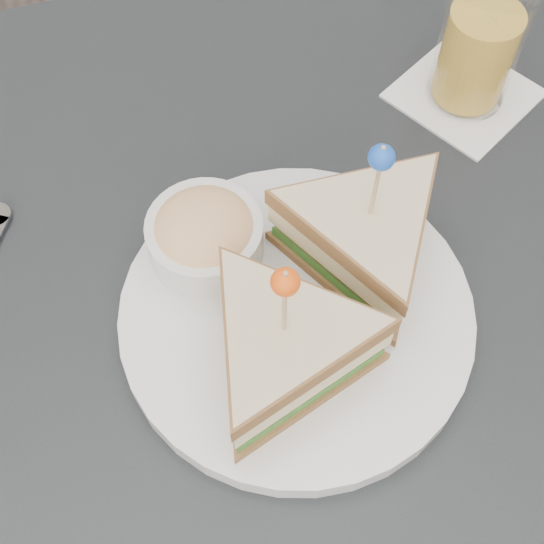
% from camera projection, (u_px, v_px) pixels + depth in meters
% --- Properties ---
extents(ground_plane, '(3.50, 3.50, 0.00)m').
position_uv_depth(ground_plane, '(268.00, 522.00, 1.23)').
color(ground_plane, '#3F3833').
extents(table, '(0.80, 0.80, 0.75)m').
position_uv_depth(table, '(264.00, 357.00, 0.65)').
color(table, black).
rests_on(table, ground).
extents(plate_meal, '(0.32, 0.31, 0.16)m').
position_uv_depth(plate_meal, '(307.00, 291.00, 0.55)').
color(plate_meal, silver).
rests_on(plate_meal, table).
extents(drink_set, '(0.15, 0.15, 0.14)m').
position_uv_depth(drink_set, '(480.00, 44.00, 0.64)').
color(drink_set, white).
rests_on(drink_set, table).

